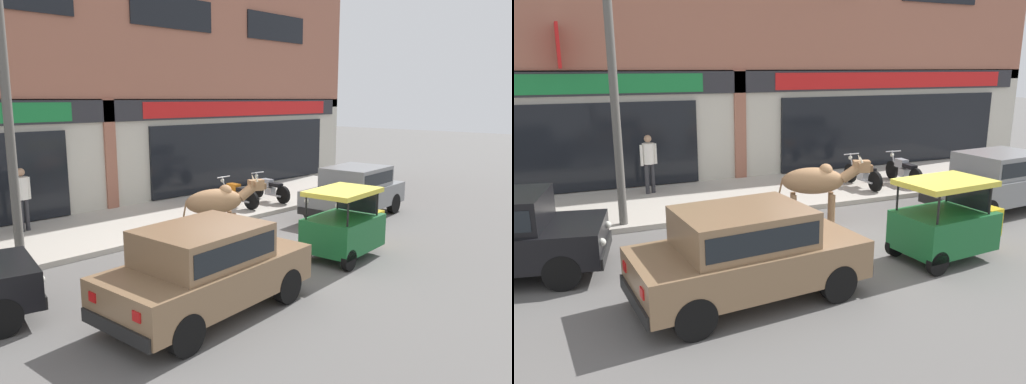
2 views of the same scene
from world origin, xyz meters
TOP-DOWN VIEW (x-y plane):
  - ground_plane at (0.00, 0.00)m, footprint 90.00×90.00m
  - sidewalk at (0.00, 4.09)m, footprint 19.00×3.78m
  - shop_building at (-0.00, 6.24)m, footprint 23.00×1.40m
  - cow at (0.07, 1.14)m, footprint 2.05×1.07m
  - car_1 at (-2.72, -1.78)m, footprint 3.71×1.90m
  - car_2 at (4.71, 0.40)m, footprint 3.72×1.90m
  - auto_rickshaw at (1.28, -1.64)m, footprint 2.04×1.31m
  - motorcycle_0 at (2.79, 3.41)m, footprint 0.52×1.81m
  - motorcycle_1 at (4.17, 3.32)m, footprint 0.52×1.81m
  - pedestrian at (-2.96, 5.05)m, footprint 0.47×0.32m
  - utility_pole at (-4.01, 2.50)m, footprint 0.18×0.18m

SIDE VIEW (x-z plane):
  - ground_plane at x=0.00m, z-range 0.00..0.00m
  - sidewalk at x=0.00m, z-range 0.00..0.13m
  - motorcycle_0 at x=2.79m, z-range 0.07..0.95m
  - motorcycle_1 at x=4.17m, z-range 0.07..0.95m
  - auto_rickshaw at x=1.28m, z-range -0.10..1.42m
  - car_1 at x=-2.72m, z-range 0.08..1.54m
  - car_2 at x=4.71m, z-range 0.08..1.54m
  - cow at x=0.07m, z-range 0.20..1.81m
  - pedestrian at x=-2.96m, z-range 0.31..1.91m
  - utility_pole at x=-4.01m, z-range 0.13..6.49m
  - shop_building at x=0.00m, z-range -0.19..9.99m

